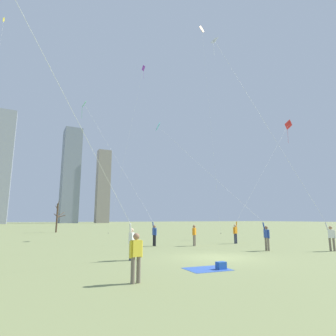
{
  "coord_description": "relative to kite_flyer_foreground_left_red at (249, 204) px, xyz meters",
  "views": [
    {
      "loc": [
        -9.75,
        -13.03,
        2.09
      ],
      "look_at": [
        0.0,
        6.0,
        5.99
      ],
      "focal_mm": 29.94,
      "sensor_mm": 36.0,
      "label": 1
    }
  ],
  "objects": [
    {
      "name": "kite_flyer_foreground_right_green",
      "position": [
        -10.17,
        1.64,
        -0.79
      ],
      "size": [
        4.76,
        9.67,
        14.81
      ],
      "color": "black",
      "rests_on": "ground"
    },
    {
      "name": "distant_kite_high_overhead_orange",
      "position": [
        2.01,
        9.67,
        22.63
      ],
      "size": [
        5.94,
        4.35,
        29.25
      ],
      "color": "orange",
      "rests_on": "ground"
    },
    {
      "name": "bare_tree_right_of_center",
      "position": [
        -14.03,
        28.12,
        -1.0
      ],
      "size": [
        1.78,
        3.14,
        4.89
      ],
      "color": "#4C3828",
      "rests_on": "ground"
    },
    {
      "name": "skyline_short_annex",
      "position": [
        18.31,
        129.47,
        16.14
      ],
      "size": [
        6.91,
        5.0,
        39.23
      ],
      "color": "gray",
      "rests_on": "ground"
    },
    {
      "name": "ground_plane",
      "position": [
        -9.21,
        -7.13,
        -3.48
      ],
      "size": [
        400.0,
        400.0,
        0.0
      ],
      "primitive_type": "plane",
      "color": "#848E56"
    },
    {
      "name": "picnic_spot",
      "position": [
        -11.54,
        -10.05,
        -3.38
      ],
      "size": [
        1.89,
        1.52,
        0.31
      ],
      "color": "#3359B2",
      "rests_on": "ground"
    },
    {
      "name": "kite_flyer_midfield_center_pink",
      "position": [
        -16.25,
        -8.26,
        0.5
      ],
      "size": [
        10.27,
        9.43,
        13.44
      ],
      "color": "#33384C",
      "rests_on": "ground"
    },
    {
      "name": "distant_kite_drifting_right_purple",
      "position": [
        -5.25,
        15.87,
        17.55
      ],
      "size": [
        2.68,
        7.04,
        24.36
      ],
      "color": "purple",
      "rests_on": "ground"
    },
    {
      "name": "bystander_far_off_by_trees",
      "position": [
        -15.47,
        -10.98,
        -2.57
      ],
      "size": [
        0.5,
        0.26,
        1.62
      ],
      "color": "#726656",
      "rests_on": "ground"
    },
    {
      "name": "kite_flyer_far_back_teal",
      "position": [
        -4.54,
        -3.25,
        -0.26
      ],
      "size": [
        2.11,
        14.71,
        13.18
      ],
      "color": "#726656",
      "rests_on": "ground"
    },
    {
      "name": "kite_flyer_foreground_left_red",
      "position": [
        0.0,
        0.0,
        0.0
      ],
      "size": [
        12.65,
        3.43,
        14.22
      ],
      "color": "#33384C",
      "rests_on": "ground"
    },
    {
      "name": "bystander_watching_nearby",
      "position": [
        -6.7,
        -0.81,
        -2.57
      ],
      "size": [
        0.43,
        0.36,
        1.62
      ],
      "color": "#726656",
      "rests_on": "ground"
    },
    {
      "name": "kite_flyer_midfield_right_white",
      "position": [
        -1.08,
        -7.39,
        -0.59
      ],
      "size": [
        4.95,
        6.61,
        18.09
      ],
      "color": "#726656",
      "rests_on": "ground"
    },
    {
      "name": "skyline_wide_slab",
      "position": [
        1.87,
        134.49,
        21.56
      ],
      "size": [
        8.81,
        11.33,
        50.06
      ],
      "color": "gray",
      "rests_on": "ground"
    }
  ]
}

